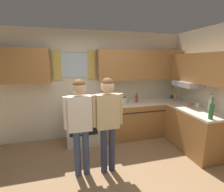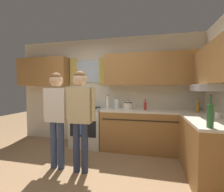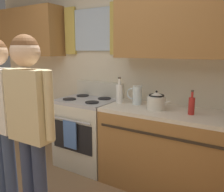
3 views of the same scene
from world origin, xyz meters
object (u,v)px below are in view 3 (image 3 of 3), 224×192
object	(u,v)px
adult_in_plaid	(30,113)
stove_oven	(88,131)
bottle_sauce_red	(192,105)
adult_left	(0,106)
stovetop_kettle	(156,101)
water_pitcher	(137,95)
bottle_milk_white	(119,93)

from	to	relation	value
adult_in_plaid	stove_oven	bearing A→B (deg)	106.01
bottle_sauce_red	adult_left	xyz separation A→B (m)	(-1.44, -1.11, 0.03)
stovetop_kettle	water_pitcher	size ratio (longest dim) A/B	1.24
bottle_milk_white	adult_left	bearing A→B (deg)	-116.16
stove_oven	adult_in_plaid	distance (m)	1.35
bottle_milk_white	stovetop_kettle	bearing A→B (deg)	-6.71
stove_oven	water_pitcher	world-z (taller)	water_pitcher
bottle_milk_white	bottle_sauce_red	world-z (taller)	bottle_milk_white
stovetop_kettle	adult_left	xyz separation A→B (m)	(-1.07, -1.11, 0.03)
water_pitcher	adult_left	xyz separation A→B (m)	(-0.78, -1.23, 0.02)
bottle_milk_white	bottle_sauce_red	size ratio (longest dim) A/B	1.27
water_pitcher	adult_in_plaid	world-z (taller)	adult_in_plaid
bottle_milk_white	bottle_sauce_red	bearing A→B (deg)	-4.27
stovetop_kettle	adult_left	size ratio (longest dim) A/B	0.17
bottle_milk_white	stovetop_kettle	size ratio (longest dim) A/B	1.14
water_pitcher	stove_oven	bearing A→B (deg)	-173.61
bottle_sauce_red	adult_in_plaid	xyz separation A→B (m)	(-0.99, -1.14, 0.04)
stovetop_kettle	adult_in_plaid	distance (m)	1.30
stove_oven	adult_left	xyz separation A→B (m)	(-0.10, -1.15, 0.56)
bottle_sauce_red	water_pitcher	bearing A→B (deg)	169.89
stovetop_kettle	stove_oven	bearing A→B (deg)	177.93
adult_in_plaid	adult_left	bearing A→B (deg)	176.35
bottle_milk_white	adult_in_plaid	size ratio (longest dim) A/B	0.19
stove_oven	water_pitcher	xyz separation A→B (m)	(0.68, 0.08, 0.54)
stove_oven	bottle_sauce_red	size ratio (longest dim) A/B	4.48
water_pitcher	adult_in_plaid	xyz separation A→B (m)	(-0.34, -1.25, 0.03)
bottle_milk_white	stovetop_kettle	xyz separation A→B (m)	(0.49, -0.06, -0.02)
bottle_sauce_red	stovetop_kettle	distance (m)	0.37
bottle_milk_white	adult_left	size ratio (longest dim) A/B	0.19
water_pitcher	bottle_milk_white	bearing A→B (deg)	-165.53
bottle_milk_white	stovetop_kettle	world-z (taller)	bottle_milk_white
bottle_sauce_red	stove_oven	bearing A→B (deg)	178.23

